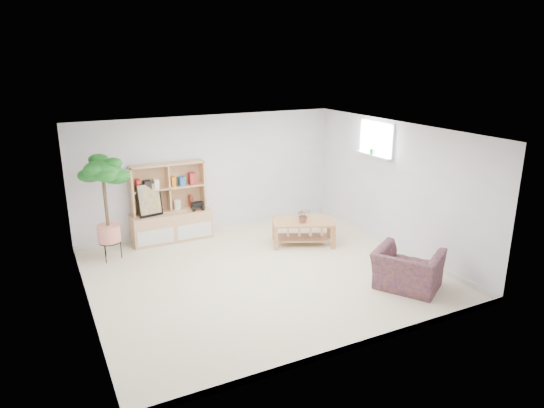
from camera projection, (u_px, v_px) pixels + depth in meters
name	position (u px, v px, depth m)	size (l,w,h in m)	color
floor	(263.00, 274.00, 8.15)	(5.50, 5.00, 0.01)	beige
ceiling	(262.00, 132.00, 7.45)	(5.50, 5.00, 0.01)	silver
walls	(262.00, 206.00, 7.80)	(5.51, 5.01, 2.40)	white
baseboard	(263.00, 271.00, 8.14)	(5.50, 5.00, 0.10)	silver
window	(377.00, 139.00, 9.26)	(0.10, 0.98, 0.68)	white
window_sill	(373.00, 156.00, 9.33)	(0.14, 1.00, 0.04)	silver
storage_unit	(170.00, 203.00, 9.45)	(1.54, 0.52, 1.54)	tan
poster	(150.00, 200.00, 9.20)	(0.46, 0.11, 0.64)	yellow
toy_truck	(197.00, 205.00, 9.64)	(0.34, 0.23, 0.18)	black
coffee_table	(303.00, 232.00, 9.40)	(1.17, 0.64, 0.48)	#9D5F2E
table_plant	(303.00, 215.00, 9.20)	(0.26, 0.22, 0.29)	#206C28
floor_tree	(106.00, 209.00, 8.47)	(0.70, 0.70, 1.90)	#105E19
armchair	(408.00, 267.00, 7.56)	(0.98, 0.85, 0.73)	#17163D
sill_plant	(373.00, 148.00, 9.31)	(0.13, 0.11, 0.24)	#105E19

